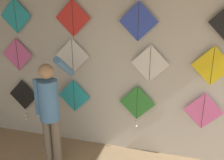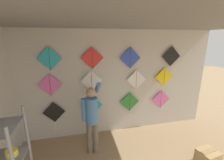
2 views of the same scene
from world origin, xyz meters
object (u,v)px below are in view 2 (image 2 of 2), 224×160
(kite_1, at_px, (92,105))
(kite_4, at_px, (50,85))
(kite_6, at_px, (136,80))
(kite_10, at_px, (130,58))
(kite_0, at_px, (54,114))
(kite_9, at_px, (92,58))
(kite_11, at_px, (171,56))
(shopkeeper, at_px, (92,115))
(kite_5, at_px, (92,81))
(kite_8, at_px, (50,59))
(kite_7, at_px, (164,77))
(kite_2, at_px, (130,103))
(cardboard_box, at_px, (207,159))
(kite_3, at_px, (161,99))

(kite_1, relative_size, kite_4, 1.00)
(kite_6, height_order, kite_10, kite_10)
(kite_1, relative_size, kite_10, 1.00)
(kite_1, bearing_deg, kite_0, -179.94)
(kite_9, distance_m, kite_11, 2.16)
(shopkeeper, distance_m, kite_5, 0.89)
(kite_10, xyz_separation_m, kite_11, (1.18, 0.00, 0.02))
(shopkeeper, distance_m, kite_8, 1.60)
(kite_0, xyz_separation_m, kite_7, (3.01, 0.00, 0.79))
(shopkeeper, bearing_deg, kite_4, 144.96)
(shopkeeper, relative_size, kite_2, 2.44)
(kite_0, bearing_deg, cardboard_box, -27.13)
(shopkeeper, xyz_separation_m, kite_7, (2.12, 0.67, 0.58))
(kite_1, relative_size, kite_7, 1.00)
(kite_3, bearing_deg, kite_9, 180.00)
(kite_10, bearing_deg, kite_2, -1.79)
(kite_7, height_order, kite_8, kite_8)
(kite_8, relative_size, kite_10, 1.00)
(kite_5, distance_m, kite_10, 1.15)
(kite_5, height_order, kite_8, kite_8)
(kite_1, height_order, kite_7, kite_7)
(kite_1, xyz_separation_m, kite_8, (-0.93, 0.00, 1.26))
(cardboard_box, distance_m, kite_2, 2.09)
(kite_6, height_order, kite_7, kite_7)
(kite_2, distance_m, kite_11, 1.71)
(shopkeeper, height_order, kite_0, shopkeeper)
(kite_0, bearing_deg, kite_2, 0.01)
(kite_1, relative_size, kite_3, 1.00)
(kite_4, bearing_deg, kite_2, -0.02)
(kite_2, bearing_deg, shopkeeper, -149.11)
(kite_10, bearing_deg, kite_1, 180.00)
(kite_6, distance_m, kite_8, 2.23)
(kite_7, bearing_deg, kite_8, 180.00)
(shopkeeper, distance_m, kite_7, 2.29)
(kite_2, bearing_deg, kite_0, -179.99)
(kite_6, bearing_deg, kite_5, 180.00)
(kite_4, relative_size, kite_6, 1.00)
(kite_2, bearing_deg, kite_7, 0.04)
(kite_1, distance_m, kite_11, 2.53)
(kite_2, height_order, kite_3, kite_2)
(kite_4, bearing_deg, kite_9, 0.00)
(cardboard_box, xyz_separation_m, kite_11, (0.01, 1.62, 1.92))
(kite_4, distance_m, kite_6, 2.20)
(kite_7, xyz_separation_m, kite_8, (-2.98, 0.00, 0.60))
(kite_8, bearing_deg, kite_5, 0.00)
(cardboard_box, xyz_separation_m, kite_7, (-0.14, 1.62, 1.34))
(kite_9, bearing_deg, kite_7, 0.00)
(kite_10, bearing_deg, kite_3, 0.00)
(shopkeeper, bearing_deg, kite_0, 144.40)
(kite_6, xyz_separation_m, kite_9, (-1.17, 0.00, 0.61))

